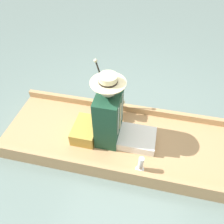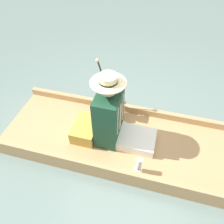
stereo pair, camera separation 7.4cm
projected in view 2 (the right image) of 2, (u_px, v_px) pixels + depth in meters
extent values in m
plane|color=slate|center=(126.00, 145.00, 2.73)|extent=(16.00, 16.00, 0.00)
cube|color=tan|center=(127.00, 142.00, 2.69)|extent=(1.02, 3.03, 0.13)
cube|color=tan|center=(135.00, 110.00, 2.93)|extent=(0.06, 3.03, 0.09)
cube|color=tan|center=(117.00, 172.00, 2.28)|extent=(0.06, 3.03, 0.09)
cube|color=#B7933D|center=(86.00, 129.00, 2.64)|extent=(0.40, 0.28, 0.17)
cube|color=white|center=(137.00, 139.00, 2.57)|extent=(0.36, 0.43, 0.11)
cube|color=#19422D|center=(109.00, 118.00, 2.43)|extent=(0.40, 0.26, 0.67)
cube|color=beige|center=(120.00, 117.00, 2.38)|extent=(0.04, 0.01, 0.37)
cube|color=white|center=(123.00, 108.00, 2.43)|extent=(0.02, 0.01, 0.40)
cube|color=white|center=(118.00, 122.00, 2.28)|extent=(0.02, 0.01, 0.40)
sphere|color=beige|center=(108.00, 88.00, 2.13)|extent=(0.19, 0.19, 0.19)
cylinder|color=beige|center=(108.00, 82.00, 2.08)|extent=(0.36, 0.36, 0.01)
cylinder|color=beige|center=(108.00, 79.00, 2.05)|extent=(0.18, 0.18, 0.08)
cylinder|color=black|center=(108.00, 81.00, 2.07)|extent=(0.19, 0.19, 0.02)
ellipsoid|color=beige|center=(120.00, 110.00, 2.83)|extent=(0.15, 0.13, 0.22)
sphere|color=beige|center=(120.00, 101.00, 2.71)|extent=(0.13, 0.13, 0.13)
sphere|color=tan|center=(124.00, 102.00, 2.71)|extent=(0.05, 0.05, 0.05)
sphere|color=beige|center=(121.00, 96.00, 2.71)|extent=(0.05, 0.05, 0.05)
sphere|color=beige|center=(119.00, 101.00, 2.65)|extent=(0.05, 0.05, 0.05)
cylinder|color=beige|center=(121.00, 104.00, 2.86)|extent=(0.09, 0.06, 0.10)
cylinder|color=beige|center=(118.00, 113.00, 2.75)|extent=(0.09, 0.06, 0.10)
sphere|color=beige|center=(122.00, 113.00, 2.91)|extent=(0.06, 0.06, 0.06)
sphere|color=beige|center=(121.00, 117.00, 2.86)|extent=(0.06, 0.06, 0.06)
cylinder|color=silver|center=(138.00, 170.00, 2.34)|extent=(0.09, 0.09, 0.01)
cylinder|color=silver|center=(138.00, 169.00, 2.33)|extent=(0.01, 0.01, 0.04)
cylinder|color=silver|center=(139.00, 164.00, 2.25)|extent=(0.06, 0.06, 0.17)
cylinder|color=#2D2823|center=(107.00, 89.00, 2.71)|extent=(0.02, 0.22, 0.78)
sphere|color=beige|center=(97.00, 60.00, 2.45)|extent=(0.04, 0.04, 0.04)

